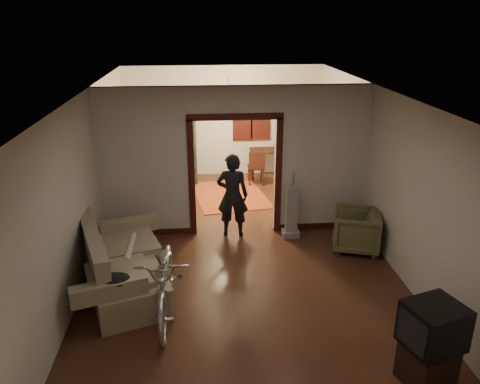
{
  "coord_description": "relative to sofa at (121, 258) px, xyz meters",
  "views": [
    {
      "loc": [
        -0.64,
        -7.52,
        3.96
      ],
      "look_at": [
        0.0,
        -0.3,
        1.2
      ],
      "focal_mm": 35.0,
      "sensor_mm": 36.0,
      "label": 1
    }
  ],
  "objects": [
    {
      "name": "crt_tv",
      "position": [
        3.73,
        -2.33,
        0.26
      ],
      "size": [
        0.72,
        0.68,
        0.51
      ],
      "primitive_type": "cube",
      "rotation": [
        0.0,
        0.0,
        0.31
      ],
      "color": "black",
      "rests_on": "tv_stand"
    },
    {
      "name": "chandelier",
      "position": [
        1.88,
        3.64,
        1.84
      ],
      "size": [
        0.24,
        0.24,
        0.24
      ],
      "primitive_type": "sphere",
      "color": "#FFE0A5",
      "rests_on": "ceiling"
    },
    {
      "name": "globe",
      "position": [
        0.68,
        4.79,
        1.43
      ],
      "size": [
        0.3,
        0.3,
        0.3
      ],
      "primitive_type": "sphere",
      "color": "#1E5972",
      "rests_on": "locker"
    },
    {
      "name": "desk",
      "position": [
        3.01,
        5.04,
        -0.15
      ],
      "size": [
        1.07,
        0.75,
        0.72
      ],
      "primitive_type": "cube",
      "rotation": [
        0.0,
        0.0,
        -0.22
      ],
      "color": "black",
      "rests_on": "floor"
    },
    {
      "name": "tv_stand",
      "position": [
        3.73,
        -2.33,
        -0.28
      ],
      "size": [
        0.63,
        0.6,
        0.47
      ],
      "primitive_type": "cube",
      "rotation": [
        0.0,
        0.0,
        0.31
      ],
      "color": "black",
      "rests_on": "floor"
    },
    {
      "name": "far_window",
      "position": [
        2.58,
        5.35,
        1.04
      ],
      "size": [
        0.98,
        0.06,
        1.28
      ],
      "primitive_type": "cube",
      "color": "black",
      "rests_on": "wall_back"
    },
    {
      "name": "light_switch",
      "position": [
        2.93,
        1.81,
        0.74
      ],
      "size": [
        0.08,
        0.01,
        0.12
      ],
      "primitive_type": "cube",
      "color": "silver",
      "rests_on": "partition_wall"
    },
    {
      "name": "locker",
      "position": [
        0.68,
        4.79,
        0.41
      ],
      "size": [
        0.97,
        0.6,
        1.85
      ],
      "primitive_type": "cube",
      "rotation": [
        0.0,
        0.0,
        0.09
      ],
      "color": "#22321E",
      "rests_on": "floor"
    },
    {
      "name": "desk_chair",
      "position": [
        2.6,
        4.54,
        -0.07
      ],
      "size": [
        0.4,
        0.4,
        0.87
      ],
      "primitive_type": "cube",
      "rotation": [
        0.0,
        0.0,
        -0.04
      ],
      "color": "black",
      "rests_on": "floor"
    },
    {
      "name": "oriental_rug",
      "position": [
        1.9,
        3.79,
        -0.5
      ],
      "size": [
        1.87,
        2.28,
        0.02
      ],
      "primitive_type": "cube",
      "rotation": [
        0.0,
        0.0,
        0.16
      ],
      "color": "maroon",
      "rests_on": "floor"
    },
    {
      "name": "ceiling",
      "position": [
        1.88,
        1.14,
        2.29
      ],
      "size": [
        5.0,
        8.5,
        0.01
      ],
      "primitive_type": "cube",
      "color": "white",
      "rests_on": "floor"
    },
    {
      "name": "door_casing",
      "position": [
        1.88,
        1.89,
        0.59
      ],
      "size": [
        1.74,
        0.2,
        2.32
      ],
      "primitive_type": "cube",
      "color": "#340F0B",
      "rests_on": "floor"
    },
    {
      "name": "jacket",
      "position": [
        0.05,
        -0.91,
        0.17
      ],
      "size": [
        0.47,
        0.35,
        0.14
      ],
      "primitive_type": "ellipsoid",
      "color": "black",
      "rests_on": "sofa"
    },
    {
      "name": "vacuum",
      "position": [
        2.91,
        1.52,
        0.0
      ],
      "size": [
        0.36,
        0.31,
        1.03
      ],
      "primitive_type": "cube",
      "rotation": [
        0.0,
        0.0,
        0.2
      ],
      "color": "gray",
      "rests_on": "floor"
    },
    {
      "name": "partition_wall",
      "position": [
        1.88,
        1.89,
        0.89
      ],
      "size": [
        5.0,
        0.14,
        2.8
      ],
      "primitive_type": "cube",
      "color": "beige",
      "rests_on": "floor"
    },
    {
      "name": "floor",
      "position": [
        1.88,
        1.14,
        -0.51
      ],
      "size": [
        5.0,
        8.5,
        0.01
      ],
      "primitive_type": "cube",
      "color": "#341910",
      "rests_on": "ground"
    },
    {
      "name": "person",
      "position": [
        1.82,
        1.7,
        0.3
      ],
      "size": [
        0.64,
        0.48,
        1.61
      ],
      "primitive_type": "imported",
      "rotation": [
        0.0,
        0.0,
        2.98
      ],
      "color": "black",
      "rests_on": "floor"
    },
    {
      "name": "rolled_paper",
      "position": [
        0.1,
        0.3,
        0.02
      ],
      "size": [
        0.11,
        0.87,
        0.11
      ],
      "primitive_type": "cylinder",
      "rotation": [
        1.57,
        0.0,
        0.0
      ],
      "color": "beige",
      "rests_on": "sofa"
    },
    {
      "name": "wall_right",
      "position": [
        4.38,
        1.14,
        0.89
      ],
      "size": [
        0.02,
        8.5,
        2.8
      ],
      "primitive_type": "cube",
      "color": "beige",
      "rests_on": "floor"
    },
    {
      "name": "sofa",
      "position": [
        0.0,
        0.0,
        0.0
      ],
      "size": [
        1.66,
        2.42,
        1.02
      ],
      "primitive_type": "cube",
      "rotation": [
        0.0,
        0.0,
        0.33
      ],
      "color": "#766D4F",
      "rests_on": "floor"
    },
    {
      "name": "bicycle",
      "position": [
        0.71,
        -0.69,
        0.01
      ],
      "size": [
        0.7,
        1.99,
        1.04
      ],
      "primitive_type": "imported",
      "rotation": [
        0.0,
        0.0,
        0.0
      ],
      "color": "silver",
      "rests_on": "floor"
    },
    {
      "name": "wall_back",
      "position": [
        1.88,
        5.39,
        0.89
      ],
      "size": [
        5.0,
        0.02,
        2.8
      ],
      "primitive_type": "cube",
      "color": "beige",
      "rests_on": "floor"
    },
    {
      "name": "armchair",
      "position": [
        3.96,
        0.93,
        -0.14
      ],
      "size": [
        1.01,
        0.99,
        0.73
      ],
      "primitive_type": "imported",
      "rotation": [
        0.0,
        0.0,
        -1.88
      ],
      "color": "brown",
      "rests_on": "floor"
    },
    {
      "name": "wall_left",
      "position": [
        -0.62,
        1.14,
        0.89
      ],
      "size": [
        0.02,
        8.5,
        2.8
      ],
      "primitive_type": "cube",
      "color": "beige",
      "rests_on": "floor"
    }
  ]
}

